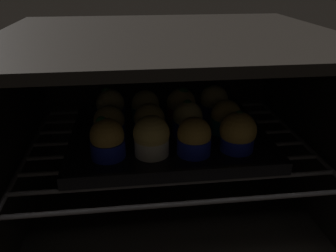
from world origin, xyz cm
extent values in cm
cube|color=black|center=(0.00, 22.00, -0.75)|extent=(59.00, 47.00, 1.50)
cube|color=black|center=(0.00, 22.00, 34.75)|extent=(59.00, 47.00, 1.50)
cube|color=black|center=(0.00, 44.75, 17.00)|extent=(59.00, 1.50, 34.00)
cube|color=black|center=(-28.75, 22.00, 17.00)|extent=(1.50, 47.00, 34.00)
cube|color=black|center=(28.75, 22.00, 17.00)|extent=(1.50, 47.00, 34.00)
cylinder|color=#4C494C|center=(0.00, 3.00, 13.60)|extent=(54.00, 0.80, 0.80)
cylinder|color=#4C494C|center=(0.00, 8.43, 13.60)|extent=(54.00, 0.80, 0.80)
cylinder|color=#4C494C|center=(0.00, 13.86, 13.60)|extent=(54.00, 0.80, 0.80)
cylinder|color=#4C494C|center=(0.00, 19.29, 13.60)|extent=(54.00, 0.80, 0.80)
cylinder|color=#4C494C|center=(0.00, 24.71, 13.60)|extent=(54.00, 0.80, 0.80)
cylinder|color=#4C494C|center=(0.00, 30.14, 13.60)|extent=(54.00, 0.80, 0.80)
cylinder|color=#4C494C|center=(0.00, 35.57, 13.60)|extent=(54.00, 0.80, 0.80)
cylinder|color=#4C494C|center=(0.00, 41.00, 13.60)|extent=(54.00, 0.80, 0.80)
cylinder|color=#4C494C|center=(-27.00, 22.00, 13.60)|extent=(0.80, 42.00, 0.80)
cylinder|color=#4C494C|center=(27.00, 22.00, 13.60)|extent=(0.80, 42.00, 0.80)
cube|color=black|center=(0.00, 23.00, 14.60)|extent=(37.92, 30.28, 1.20)
cube|color=black|center=(0.00, 8.27, 15.70)|extent=(37.92, 0.80, 1.00)
cube|color=black|center=(0.00, 37.74, 15.70)|extent=(37.92, 0.80, 1.00)
cube|color=black|center=(-18.56, 23.00, 15.70)|extent=(0.80, 30.28, 1.00)
cube|color=black|center=(18.56, 23.00, 15.70)|extent=(0.80, 30.28, 1.00)
cylinder|color=#1928B7|center=(-11.46, 15.65, 16.77)|extent=(6.12, 6.12, 3.14)
sphere|color=gold|center=(-11.46, 15.65, 19.38)|extent=(5.95, 5.95, 5.95)
sphere|color=#1E6023|center=(-12.24, 16.46, 21.61)|extent=(1.97, 1.97, 1.97)
cylinder|color=silver|center=(-3.81, 15.64, 16.77)|extent=(6.12, 6.12, 3.14)
sphere|color=#DBBC60|center=(-3.81, 15.64, 19.30)|extent=(6.48, 6.48, 6.48)
cylinder|color=#1928B7|center=(3.70, 15.03, 16.77)|extent=(6.12, 6.12, 3.14)
sphere|color=gold|center=(3.70, 15.03, 19.11)|extent=(6.04, 6.04, 6.04)
sphere|color=#1E6023|center=(3.09, 15.37, 20.92)|extent=(1.95, 1.95, 1.95)
cylinder|color=#1928B7|center=(11.76, 15.50, 16.77)|extent=(6.12, 6.12, 3.14)
sphere|color=gold|center=(11.76, 15.50, 19.12)|extent=(6.69, 6.69, 6.69)
sphere|color=#28702D|center=(11.89, 15.96, 21.76)|extent=(1.76, 1.76, 1.76)
cylinder|color=#1928B7|center=(-11.42, 23.07, 16.77)|extent=(6.12, 6.12, 3.14)
sphere|color=#DBBC60|center=(-11.42, 23.07, 18.82)|extent=(6.03, 6.03, 6.03)
cylinder|color=#1928B7|center=(-3.65, 22.95, 16.77)|extent=(6.12, 6.12, 3.14)
sphere|color=#DBBC60|center=(-3.65, 22.95, 18.86)|extent=(6.09, 6.09, 6.09)
cylinder|color=#1928B7|center=(3.88, 22.65, 16.77)|extent=(6.12, 6.12, 3.14)
sphere|color=#E0CC7A|center=(3.88, 22.65, 19.19)|extent=(5.87, 5.87, 5.87)
sphere|color=#19511E|center=(3.82, 23.03, 21.53)|extent=(1.86, 1.86, 1.86)
cylinder|color=#0C8C84|center=(11.67, 23.04, 16.77)|extent=(6.12, 6.12, 3.14)
sphere|color=gold|center=(11.67, 23.04, 18.98)|extent=(6.02, 6.02, 6.02)
sphere|color=#28702D|center=(11.57, 23.02, 20.83)|extent=(2.20, 2.20, 2.20)
cylinder|color=#1928B7|center=(-11.42, 30.55, 16.77)|extent=(6.12, 6.12, 3.14)
sphere|color=#E0CC7A|center=(-11.42, 30.55, 19.53)|extent=(5.96, 5.96, 5.96)
sphere|color=#28702D|center=(-12.07, 31.32, 21.67)|extent=(2.29, 2.29, 2.29)
cylinder|color=#0C8C84|center=(-3.96, 30.90, 16.77)|extent=(6.12, 6.12, 3.14)
sphere|color=#E0CC7A|center=(-3.96, 30.90, 18.92)|extent=(5.94, 5.94, 5.94)
cylinder|color=red|center=(3.74, 30.49, 16.77)|extent=(6.12, 6.12, 3.14)
sphere|color=#DBBC60|center=(3.74, 30.49, 19.01)|extent=(6.27, 6.27, 6.27)
sphere|color=#1E6023|center=(4.12, 30.36, 21.30)|extent=(2.50, 2.50, 2.50)
cylinder|color=#1928B7|center=(11.13, 30.73, 16.77)|extent=(6.12, 6.12, 3.14)
sphere|color=#E0CC7A|center=(11.13, 30.73, 19.51)|extent=(6.00, 6.00, 6.00)
sphere|color=#28702D|center=(10.28, 31.39, 21.16)|extent=(2.40, 2.40, 2.40)
camera|label=1|loc=(-7.11, -36.63, 45.24)|focal=35.78mm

